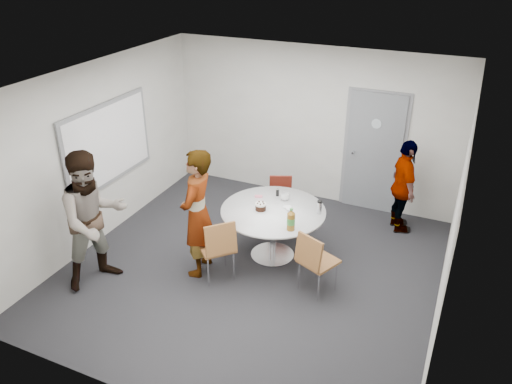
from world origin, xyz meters
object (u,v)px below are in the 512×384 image
at_px(chair_far, 281,195).
at_px(door, 374,153).
at_px(chair_near_left, 218,244).
at_px(person_right, 404,187).
at_px(table, 274,217).
at_px(chair_near_right, 314,258).
at_px(whiteboard, 109,143).
at_px(person_left, 94,219).
at_px(person_main, 198,214).

bearing_deg(chair_far, door, -161.45).
bearing_deg(chair_near_left, chair_far, 38.13).
bearing_deg(person_right, door, 24.43).
bearing_deg(table, chair_near_left, -119.60).
bearing_deg(chair_near_right, chair_far, 148.87).
bearing_deg(whiteboard, chair_near_left, -15.73).
bearing_deg(chair_far, person_left, 33.13).
height_order(whiteboard, chair_near_left, whiteboard).
xyz_separation_m(chair_near_left, person_main, (-0.35, 0.09, 0.34)).
relative_size(whiteboard, table, 1.27).
xyz_separation_m(whiteboard, chair_far, (2.34, 1.20, -0.97)).
height_order(whiteboard, person_right, whiteboard).
distance_m(table, person_main, 1.13).
bearing_deg(person_left, door, -12.52).
xyz_separation_m(door, chair_far, (-1.22, -1.08, -0.54)).
xyz_separation_m(person_main, person_right, (2.37, 2.26, -0.15)).
distance_m(door, person_main, 3.30).
height_order(door, whiteboard, door).
bearing_deg(person_right, whiteboard, 88.29).
xyz_separation_m(chair_near_right, chair_far, (-1.08, 1.56, -0.07)).
bearing_deg(door, whiteboard, -147.34).
bearing_deg(chair_near_left, person_right, 3.34).
xyz_separation_m(chair_near_right, person_left, (-2.73, -0.89, 0.40)).
bearing_deg(whiteboard, chair_far, 27.26).
relative_size(chair_near_right, person_main, 0.49).
xyz_separation_m(whiteboard, chair_near_left, (2.16, -0.61, -0.88)).
bearing_deg(door, chair_near_left, -115.94).
bearing_deg(door, person_left, -129.21).
xyz_separation_m(table, chair_far, (-0.29, 0.99, -0.19)).
relative_size(person_main, person_left, 0.96).
xyz_separation_m(chair_near_left, person_right, (2.02, 2.36, 0.19)).
bearing_deg(table, person_right, 44.72).
distance_m(chair_near_left, person_left, 1.65).
distance_m(door, chair_far, 1.72).
height_order(chair_far, person_left, person_left).
bearing_deg(chair_near_right, whiteboard, -161.66).
bearing_deg(door, chair_near_right, -93.21).
distance_m(door, person_left, 4.56).
xyz_separation_m(door, chair_near_right, (-0.15, -2.63, -0.48)).
relative_size(door, chair_far, 2.65).
relative_size(chair_near_right, person_right, 0.59).
height_order(door, person_main, door).
height_order(chair_near_left, chair_far, chair_near_left).
bearing_deg(person_left, table, -26.27).
relative_size(whiteboard, person_main, 1.03).
relative_size(whiteboard, chair_near_right, 2.11).
bearing_deg(person_right, table, 110.24).
xyz_separation_m(whiteboard, person_left, (0.68, -1.25, -0.50)).
distance_m(door, chair_near_right, 2.68).
xyz_separation_m(door, whiteboard, (-3.56, -2.28, 0.42)).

